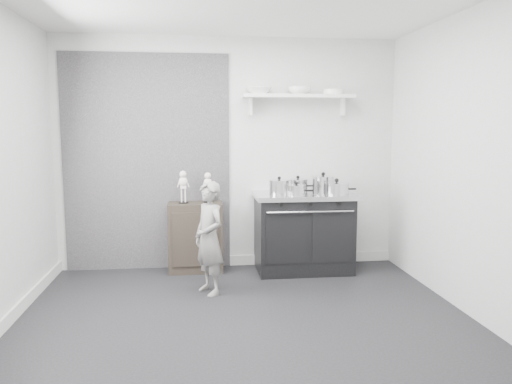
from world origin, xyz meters
TOP-DOWN VIEW (x-y plane):
  - ground at (0.00, 0.00)m, footprint 4.00×4.00m
  - room_shell at (-0.09, 0.15)m, footprint 4.02×3.62m
  - wall_shelf at (0.80, 1.68)m, footprint 1.30×0.26m
  - stove at (0.84, 1.48)m, footprint 1.14×0.71m
  - side_cabinet at (-0.41, 1.61)m, footprint 0.62×0.36m
  - child at (-0.27, 0.79)m, footprint 0.44×0.49m
  - pot_front_left at (0.53, 1.39)m, footprint 0.32×0.23m
  - pot_back_left at (0.79, 1.61)m, footprint 0.32×0.23m
  - pot_back_right at (1.08, 1.57)m, footprint 0.35×0.27m
  - pot_front_right at (1.17, 1.30)m, footprint 0.37×0.28m
  - pot_front_center at (0.71, 1.29)m, footprint 0.30×0.21m
  - skeleton_full at (-0.54, 1.61)m, footprint 0.12×0.08m
  - skeleton_torso at (-0.26, 1.61)m, footprint 0.11×0.07m
  - bowl_large at (0.34, 1.67)m, footprint 0.30×0.30m
  - bowl_small at (0.81, 1.67)m, footprint 0.26×0.26m
  - plate_stack at (1.21, 1.67)m, footprint 0.23×0.23m

SIDE VIEW (x-z plane):
  - ground at x=0.00m, z-range 0.00..0.00m
  - side_cabinet at x=-0.41m, z-range 0.00..0.80m
  - stove at x=0.84m, z-range 0.00..0.92m
  - child at x=-0.27m, z-range 0.00..1.13m
  - pot_front_center at x=0.71m, z-range 0.89..1.05m
  - pot_front_right at x=1.17m, z-range 0.89..1.07m
  - pot_back_left at x=0.79m, z-range 0.89..1.08m
  - pot_front_left at x=0.53m, z-range 0.89..1.10m
  - skeleton_torso at x=-0.26m, z-range 0.80..1.20m
  - pot_back_right at x=1.08m, z-range 0.89..1.12m
  - skeleton_full at x=-0.54m, z-range 0.80..1.23m
  - room_shell at x=-0.09m, z-range 0.28..2.99m
  - wall_shelf at x=0.80m, z-range 1.89..2.13m
  - plate_stack at x=1.21m, z-range 2.04..2.10m
  - bowl_large at x=0.34m, z-range 2.04..2.11m
  - bowl_small at x=0.81m, z-range 2.04..2.12m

